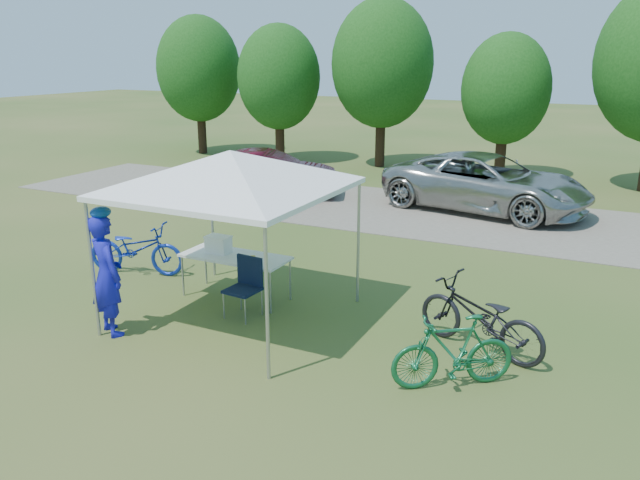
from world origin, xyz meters
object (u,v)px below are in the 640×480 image
(cyclist, at_px, (107,275))
(minivan, at_px, (486,183))
(sedan, at_px, (269,174))
(folding_chair, at_px, (246,281))
(folding_table, at_px, (235,258))
(bike_green, at_px, (453,352))
(bike_dark, at_px, (480,317))
(cooler, at_px, (218,244))
(bike_blue, at_px, (136,249))

(cyclist, distance_m, minivan, 10.91)
(sedan, bearing_deg, folding_chair, -174.22)
(folding_table, relative_size, bike_green, 1.16)
(folding_chair, height_order, bike_dark, bike_dark)
(folding_table, xyz_separation_m, cyclist, (-0.92, -2.05, 0.20))
(bike_dark, height_order, sedan, sedan)
(cooler, xyz_separation_m, minivan, (2.90, 8.28, -0.15))
(bike_green, relative_size, minivan, 0.30)
(folding_table, height_order, minivan, minivan)
(cyclist, height_order, bike_green, cyclist)
(cooler, relative_size, cyclist, 0.23)
(cooler, height_order, minivan, minivan)
(cooler, xyz_separation_m, cyclist, (-0.58, -2.05, 0.01))
(bike_dark, bearing_deg, bike_green, 14.75)
(minivan, bearing_deg, sedan, 110.91)
(folding_chair, xyz_separation_m, bike_dark, (3.71, 0.35, -0.05))
(minivan, distance_m, sedan, 6.26)
(folding_chair, relative_size, bike_dark, 0.48)
(bike_green, distance_m, sedan, 11.59)
(bike_blue, bearing_deg, bike_dark, -108.20)
(bike_green, bearing_deg, cooler, -142.18)
(folding_table, xyz_separation_m, bike_dark, (4.27, -0.19, -0.21))
(cooler, bearing_deg, folding_chair, -30.98)
(minivan, bearing_deg, cyclist, 172.56)
(cooler, xyz_separation_m, bike_green, (4.53, -1.34, -0.44))
(bike_green, bearing_deg, bike_dark, 140.02)
(bike_blue, bearing_deg, cooler, -110.34)
(folding_chair, height_order, cyclist, cyclist)
(bike_blue, distance_m, sedan, 7.12)
(bike_dark, bearing_deg, sedan, -114.21)
(sedan, bearing_deg, cyclist, 173.71)
(sedan, bearing_deg, bike_blue, 167.07)
(cooler, distance_m, bike_blue, 2.14)
(folding_chair, relative_size, bike_green, 0.60)
(folding_chair, xyz_separation_m, cyclist, (-1.48, -1.51, 0.36))
(cyclist, relative_size, sedan, 0.46)
(cyclist, height_order, minivan, cyclist)
(bike_blue, distance_m, bike_green, 6.80)
(cyclist, height_order, bike_blue, cyclist)
(cooler, bearing_deg, bike_blue, 174.47)
(bike_blue, relative_size, minivan, 0.35)
(folding_table, xyz_separation_m, cooler, (-0.34, -0.00, 0.20))
(bike_blue, height_order, bike_green, bike_blue)
(cooler, distance_m, cyclist, 2.13)
(bike_dark, distance_m, sedan, 10.83)
(cooler, relative_size, minivan, 0.08)
(folding_table, height_order, folding_chair, folding_chair)
(folding_chair, xyz_separation_m, bike_green, (3.62, -0.80, -0.09))
(cooler, height_order, bike_green, cooler)
(folding_table, xyz_separation_m, sedan, (-3.61, 7.22, -0.04))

